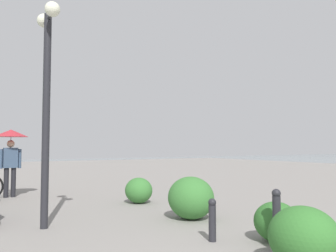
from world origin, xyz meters
name	(u,v)px	position (x,y,z in m)	size (l,w,h in m)	color
lamppost	(47,81)	(5.49, 1.45, 2.77)	(0.98, 0.28, 4.18)	#232328
pedestrian	(11,144)	(10.20, 1.45, 1.60)	(1.00, 1.00, 2.03)	black
bollard_near	(277,219)	(2.26, -1.15, 0.47)	(0.13, 0.13, 0.90)	#232328
bollard_mid	(212,219)	(3.16, -0.67, 0.36)	(0.13, 0.13, 0.68)	#232328
shrub_low	(191,198)	(4.77, -1.37, 0.44)	(1.04, 0.94, 0.89)	#387533
shrub_round	(276,222)	(2.60, -1.51, 0.32)	(0.75, 0.67, 0.64)	#2D6628
shrub_wide	(139,190)	(7.21, -1.36, 0.34)	(0.80, 0.72, 0.68)	#387533
shrub_tall	(304,238)	(1.55, -0.83, 0.39)	(0.92, 0.82, 0.78)	#2D6628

